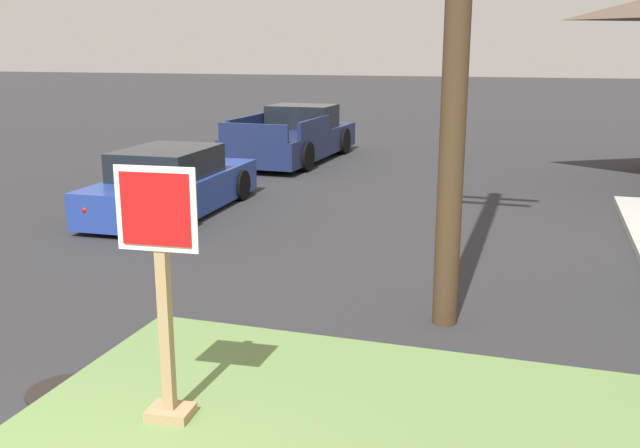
{
  "coord_description": "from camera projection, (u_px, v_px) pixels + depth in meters",
  "views": [
    {
      "loc": [
        3.12,
        -2.67,
        3.03
      ],
      "look_at": [
        0.91,
        4.32,
        1.21
      ],
      "focal_mm": 39.62,
      "sensor_mm": 36.0,
      "label": 1
    }
  ],
  "objects": [
    {
      "name": "stop_sign",
      "position": [
        164.0,
        304.0,
        5.57
      ],
      "size": [
        0.66,
        0.31,
        2.1
      ],
      "color": "#A3845B",
      "rests_on": "grass_corner_patch"
    },
    {
      "name": "manhole_cover",
      "position": [
        66.0,
        391.0,
        6.41
      ],
      "size": [
        0.7,
        0.7,
        0.02
      ],
      "primitive_type": "cylinder",
      "color": "black",
      "rests_on": "ground"
    },
    {
      "name": "parked_sedan_blue",
      "position": [
        173.0,
        184.0,
        13.34
      ],
      "size": [
        1.94,
        4.43,
        1.25
      ],
      "color": "#233D93",
      "rests_on": "ground"
    },
    {
      "name": "pickup_truck_navy",
      "position": [
        294.0,
        138.0,
        19.72
      ],
      "size": [
        2.26,
        5.5,
        1.48
      ],
      "color": "#19234C",
      "rests_on": "ground"
    }
  ]
}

